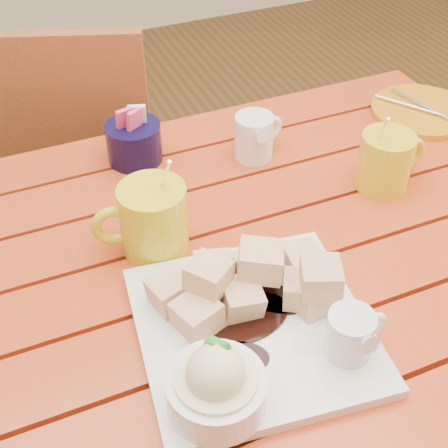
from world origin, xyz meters
name	(u,v)px	position (x,y,z in m)	size (l,w,h in m)	color
table	(220,306)	(0.00, 0.00, 0.64)	(1.20, 0.79, 0.75)	#A82C15
dessert_plate	(249,329)	(-0.03, -0.17, 0.78)	(0.33, 0.33, 0.12)	white
coffee_mug_left	(151,219)	(-0.08, 0.06, 0.81)	(0.14, 0.10, 0.17)	gold
coffee_mug_right	(387,160)	(0.32, 0.06, 0.80)	(0.13, 0.09, 0.15)	gold
cream_pitcher	(255,136)	(0.16, 0.22, 0.79)	(0.10, 0.09, 0.08)	white
sugar_caddy	(134,141)	(-0.04, 0.30, 0.79)	(0.10, 0.10, 0.11)	black
orange_saucer	(423,111)	(0.53, 0.22, 0.76)	(0.20, 0.20, 0.02)	orange
chair_far	(68,173)	(-0.12, 0.64, 0.51)	(0.55, 0.55, 0.91)	brown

